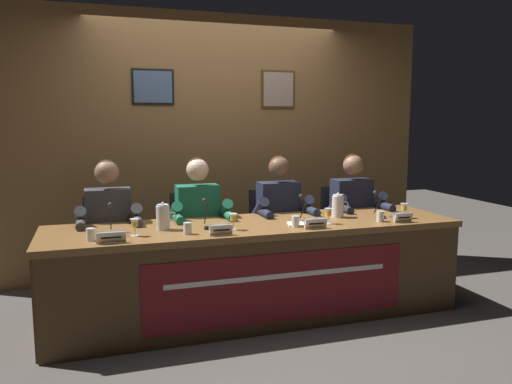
{
  "coord_description": "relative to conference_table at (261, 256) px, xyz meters",
  "views": [
    {
      "loc": [
        -1.21,
        -3.75,
        1.55
      ],
      "look_at": [
        0.0,
        0.0,
        1.0
      ],
      "focal_mm": 35.63,
      "sensor_mm": 36.0,
      "label": 1
    }
  ],
  "objects": [
    {
      "name": "ground_plane",
      "position": [
        -0.0,
        0.11,
        -0.52
      ],
      "size": [
        12.0,
        12.0,
        0.0
      ],
      "primitive_type": "plane",
      "color": "#4C4742"
    },
    {
      "name": "wall_back_panelled",
      "position": [
        -0.0,
        1.41,
        0.79
      ],
      "size": [
        4.45,
        0.14,
        2.6
      ],
      "color": "brown",
      "rests_on": "ground_plane"
    },
    {
      "name": "conference_table",
      "position": [
        0.0,
        0.0,
        0.0
      ],
      "size": [
        3.25,
        0.85,
        0.75
      ],
      "color": "brown",
      "rests_on": "ground_plane"
    },
    {
      "name": "chair_far_left",
      "position": [
        -1.11,
        0.72,
        -0.06
      ],
      "size": [
        0.44,
        0.44,
        0.92
      ],
      "color": "black",
      "rests_on": "ground_plane"
    },
    {
      "name": "panelist_far_left",
      "position": [
        -1.11,
        0.52,
        0.21
      ],
      "size": [
        0.51,
        0.48,
        1.25
      ],
      "color": "black",
      "rests_on": "ground_plane"
    },
    {
      "name": "nameplate_far_left",
      "position": [
        -1.12,
        -0.21,
        0.28
      ],
      "size": [
        0.19,
        0.06,
        0.08
      ],
      "color": "white",
      "rests_on": "conference_table"
    },
    {
      "name": "juice_glass_far_left",
      "position": [
        -0.95,
        -0.05,
        0.32
      ],
      "size": [
        0.06,
        0.06,
        0.12
      ],
      "color": "white",
      "rests_on": "conference_table"
    },
    {
      "name": "water_cup_far_left",
      "position": [
        -1.25,
        -0.1,
        0.27
      ],
      "size": [
        0.06,
        0.06,
        0.08
      ],
      "color": "silver",
      "rests_on": "conference_table"
    },
    {
      "name": "microphone_far_left",
      "position": [
        -1.11,
        0.06,
        0.31
      ],
      "size": [
        0.06,
        0.17,
        0.22
      ],
      "color": "black",
      "rests_on": "conference_table"
    },
    {
      "name": "chair_center_left",
      "position": [
        -0.37,
        0.72,
        -0.06
      ],
      "size": [
        0.44,
        0.44,
        0.92
      ],
      "color": "black",
      "rests_on": "ground_plane"
    },
    {
      "name": "panelist_center_left",
      "position": [
        -0.37,
        0.52,
        0.21
      ],
      "size": [
        0.51,
        0.48,
        1.25
      ],
      "color": "black",
      "rests_on": "ground_plane"
    },
    {
      "name": "nameplate_center_left",
      "position": [
        -0.37,
        -0.21,
        0.28
      ],
      "size": [
        0.16,
        0.06,
        0.08
      ],
      "color": "white",
      "rests_on": "conference_table"
    },
    {
      "name": "juice_glass_center_left",
      "position": [
        -0.24,
        -0.07,
        0.32
      ],
      "size": [
        0.06,
        0.06,
        0.12
      ],
      "color": "white",
      "rests_on": "conference_table"
    },
    {
      "name": "water_cup_center_left",
      "position": [
        -0.59,
        -0.11,
        0.27
      ],
      "size": [
        0.06,
        0.06,
        0.08
      ],
      "color": "silver",
      "rests_on": "conference_table"
    },
    {
      "name": "microphone_center_left",
      "position": [
        -0.41,
        0.05,
        0.31
      ],
      "size": [
        0.06,
        0.17,
        0.22
      ],
      "color": "black",
      "rests_on": "conference_table"
    },
    {
      "name": "chair_center_right",
      "position": [
        0.37,
        0.72,
        -0.06
      ],
      "size": [
        0.44,
        0.44,
        0.92
      ],
      "color": "black",
      "rests_on": "ground_plane"
    },
    {
      "name": "panelist_center_right",
      "position": [
        0.37,
        0.52,
        0.21
      ],
      "size": [
        0.51,
        0.48,
        1.25
      ],
      "color": "black",
      "rests_on": "ground_plane"
    },
    {
      "name": "nameplate_center_right",
      "position": [
        0.36,
        -0.21,
        0.28
      ],
      "size": [
        0.17,
        0.06,
        0.08
      ],
      "color": "white",
      "rests_on": "conference_table"
    },
    {
      "name": "juice_glass_center_right",
      "position": [
        0.53,
        -0.08,
        0.32
      ],
      "size": [
        0.06,
        0.06,
        0.12
      ],
      "color": "white",
      "rests_on": "conference_table"
    },
    {
      "name": "water_cup_center_right",
      "position": [
        0.24,
        -0.11,
        0.27
      ],
      "size": [
        0.06,
        0.06,
        0.08
      ],
      "color": "silver",
      "rests_on": "conference_table"
    },
    {
      "name": "microphone_center_right",
      "position": [
        0.38,
        0.03,
        0.31
      ],
      "size": [
        0.06,
        0.17,
        0.22
      ],
      "color": "black",
      "rests_on": "conference_table"
    },
    {
      "name": "chair_far_right",
      "position": [
        1.11,
        0.72,
        -0.06
      ],
      "size": [
        0.44,
        0.44,
        0.92
      ],
      "color": "black",
      "rests_on": "ground_plane"
    },
    {
      "name": "panelist_far_right",
      "position": [
        1.11,
        0.52,
        0.21
      ],
      "size": [
        0.51,
        0.48,
        1.25
      ],
      "color": "black",
      "rests_on": "ground_plane"
    },
    {
      "name": "nameplate_far_right",
      "position": [
        1.13,
        -0.2,
        0.28
      ],
      "size": [
        0.16,
        0.06,
        0.08
      ],
      "color": "white",
      "rests_on": "conference_table"
    },
    {
      "name": "juice_glass_far_right",
      "position": [
        1.24,
        -0.06,
        0.32
      ],
      "size": [
        0.06,
        0.06,
        0.12
      ],
      "color": "white",
      "rests_on": "conference_table"
    },
    {
      "name": "water_cup_far_right",
      "position": [
        0.97,
        -0.12,
        0.27
      ],
      "size": [
        0.06,
        0.06,
        0.08
      ],
      "color": "silver",
      "rests_on": "conference_table"
    },
    {
      "name": "microphone_far_right",
      "position": [
        1.06,
        0.04,
        0.31
      ],
      "size": [
        0.06,
        0.17,
        0.22
      ],
      "color": "black",
      "rests_on": "conference_table"
    },
    {
      "name": "water_pitcher_left_side",
      "position": [
        -0.73,
        0.1,
        0.33
      ],
      "size": [
        0.15,
        0.1,
        0.21
      ],
      "color": "silver",
      "rests_on": "conference_table"
    },
    {
      "name": "water_pitcher_right_side",
      "position": [
        0.73,
        0.15,
        0.33
      ],
      "size": [
        0.15,
        0.1,
        0.21
      ],
      "color": "silver",
      "rests_on": "conference_table"
    },
    {
      "name": "document_stack_center_right",
      "position": [
        0.32,
        -0.05,
        0.24
      ],
      "size": [
        0.24,
        0.2,
        0.01
      ],
      "color": "white",
      "rests_on": "conference_table"
    }
  ]
}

